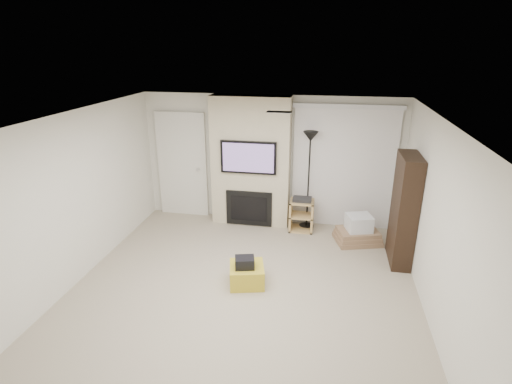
% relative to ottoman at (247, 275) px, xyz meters
% --- Properties ---
extents(floor, '(5.00, 5.50, 0.00)m').
position_rel_ottoman_xyz_m(floor, '(-0.02, -0.35, -0.15)').
color(floor, tan).
rests_on(floor, ground).
extents(ceiling, '(5.00, 5.50, 0.00)m').
position_rel_ottoman_xyz_m(ceiling, '(-0.02, -0.35, 2.35)').
color(ceiling, white).
rests_on(ceiling, wall_back).
extents(wall_back, '(5.00, 0.00, 2.50)m').
position_rel_ottoman_xyz_m(wall_back, '(-0.02, 2.40, 1.10)').
color(wall_back, silver).
rests_on(wall_back, ground).
extents(wall_front, '(5.00, 0.00, 2.50)m').
position_rel_ottoman_xyz_m(wall_front, '(-0.02, -3.10, 1.10)').
color(wall_front, silver).
rests_on(wall_front, ground).
extents(wall_left, '(0.00, 5.50, 2.50)m').
position_rel_ottoman_xyz_m(wall_left, '(-2.52, -0.35, 1.10)').
color(wall_left, silver).
rests_on(wall_left, ground).
extents(wall_right, '(0.00, 5.50, 2.50)m').
position_rel_ottoman_xyz_m(wall_right, '(2.48, -0.35, 1.10)').
color(wall_right, silver).
rests_on(wall_right, ground).
extents(hvac_vent, '(0.35, 0.18, 0.01)m').
position_rel_ottoman_xyz_m(hvac_vent, '(0.38, 0.45, 2.35)').
color(hvac_vent, silver).
rests_on(hvac_vent, ceiling).
extents(ottoman, '(0.60, 0.60, 0.30)m').
position_rel_ottoman_xyz_m(ottoman, '(0.00, 0.00, 0.00)').
color(ottoman, gold).
rests_on(ottoman, floor).
extents(black_bag, '(0.32, 0.28, 0.16)m').
position_rel_ottoman_xyz_m(black_bag, '(-0.02, -0.05, 0.23)').
color(black_bag, black).
rests_on(black_bag, ottoman).
extents(fireplace_wall, '(1.50, 0.47, 2.50)m').
position_rel_ottoman_xyz_m(fireplace_wall, '(-0.37, 2.19, 1.09)').
color(fireplace_wall, '#C4B898').
rests_on(fireplace_wall, floor).
extents(entry_door, '(1.02, 0.11, 2.14)m').
position_rel_ottoman_xyz_m(entry_door, '(-1.82, 2.37, 0.90)').
color(entry_door, silver).
rests_on(entry_door, floor).
extents(vertical_blinds, '(1.98, 0.10, 2.37)m').
position_rel_ottoman_xyz_m(vertical_blinds, '(1.38, 2.35, 1.12)').
color(vertical_blinds, silver).
rests_on(vertical_blinds, floor).
extents(floor_lamp, '(0.28, 0.28, 1.89)m').
position_rel_ottoman_xyz_m(floor_lamp, '(0.75, 2.15, 1.34)').
color(floor_lamp, black).
rests_on(floor_lamp, floor).
extents(av_stand, '(0.45, 0.38, 0.66)m').
position_rel_ottoman_xyz_m(av_stand, '(0.66, 1.99, 0.20)').
color(av_stand, tan).
rests_on(av_stand, floor).
extents(box_stack, '(0.90, 0.78, 0.52)m').
position_rel_ottoman_xyz_m(box_stack, '(1.70, 1.68, 0.05)').
color(box_stack, '#8F6E50').
rests_on(box_stack, floor).
extents(bookshelf, '(0.30, 0.80, 1.80)m').
position_rel_ottoman_xyz_m(bookshelf, '(2.32, 1.12, 0.75)').
color(bookshelf, black).
rests_on(bookshelf, floor).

